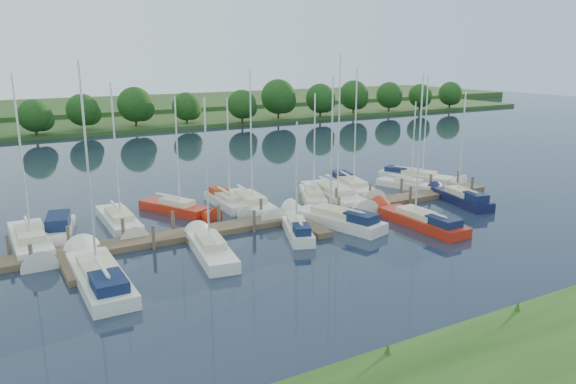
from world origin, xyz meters
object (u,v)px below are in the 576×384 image
sailboat_n_0 (31,244)px  sailboat_n_5 (251,206)px  motorboat (59,231)px  sailboat_s_2 (298,231)px  dock (294,220)px

sailboat_n_0 → sailboat_n_5: (16.44, 1.24, 0.00)m
sailboat_n_5 → sailboat_n_0: bearing=8.4°
motorboat → sailboat_s_2: bearing=163.7°
sailboat_n_5 → dock: bearing=107.8°
dock → sailboat_s_2: (-1.37, -2.82, 0.14)m
dock → motorboat: motorboat is taller
sailboat_n_0 → dock: bearing=168.3°
sailboat_s_2 → dock: bearing=85.2°
sailboat_n_5 → sailboat_s_2: 7.71m
dock → sailboat_n_0: size_ratio=3.45×
motorboat → sailboat_s_2: 16.43m
dock → sailboat_s_2: bearing=-116.0°
sailboat_n_0 → motorboat: (1.92, 1.55, 0.09)m
motorboat → sailboat_n_5: 14.53m
sailboat_n_0 → sailboat_s_2: 17.49m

